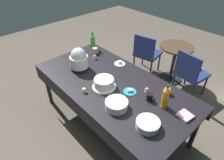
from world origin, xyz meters
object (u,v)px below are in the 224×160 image
Objects in this scene: coffee_mug_olive at (167,91)px; cupcake_berry at (84,90)px; dessert_plate_teal at (130,91)px; maroon_chair_left at (146,52)px; ceramic_snack_bowl at (117,104)px; cupcake_rose at (147,90)px; frosted_layer_cake at (104,83)px; round_cafe_table at (175,57)px; coffee_mug_tan at (95,51)px; maroon_chair_right at (190,72)px; dessert_plate_white at (120,63)px; dessert_plate_charcoal at (78,54)px; glass_salad_bowl at (148,124)px; soda_bottle_lime_soda at (93,41)px; coffee_mug_black at (150,97)px; slow_cooker at (79,60)px; cupcake_mint at (95,57)px; potluck_table at (112,87)px; soda_bottle_orange_juice at (165,97)px.

cupcake_berry is at bearing -133.61° from coffee_mug_olive.
maroon_chair_left is at bearing 121.16° from dessert_plate_teal.
ceramic_snack_bowl is 0.46m from cupcake_rose.
frosted_layer_cake reaches higher than round_cafe_table.
maroon_chair_right is (1.17, 1.05, -0.31)m from coffee_mug_tan.
dessert_plate_teal is 1.26× the size of coffee_mug_tan.
cupcake_rose is 1.52m from round_cafe_table.
dessert_plate_charcoal is at bearing -155.09° from dessert_plate_white.
glass_salad_bowl is at bearing -65.95° from round_cafe_table.
frosted_layer_cake is at bearing -30.47° from soda_bottle_lime_soda.
glass_salad_bowl is at bearing -31.00° from dessert_plate_white.
frosted_layer_cake reaches higher than glass_salad_bowl.
coffee_mug_black is at bearing 13.67° from dessert_plate_teal.
slow_cooker is 0.51m from coffee_mug_tan.
dessert_plate_charcoal is 2.22× the size of cupcake_mint.
cupcake_mint is at bearing 161.01° from potluck_table.
maroon_chair_left is at bearing 111.10° from potluck_table.
coffee_mug_black reaches higher than cupcake_berry.
coffee_mug_tan reaches higher than coffee_mug_olive.
frosted_layer_cake is 0.78m from glass_salad_bowl.
dessert_plate_charcoal reaches higher than round_cafe_table.
soda_bottle_orange_juice is at bearing -7.59° from coffee_mug_tan.
slow_cooker is at bearing -158.19° from coffee_mug_olive.
dessert_plate_teal is at bearing -15.55° from coffee_mug_tan.
cupcake_mint is (-1.41, 0.44, -0.01)m from glass_salad_bowl.
soda_bottle_orange_juice is 2.71× the size of coffee_mug_olive.
cupcake_rose is 0.23× the size of soda_bottle_orange_juice.
dessert_plate_white reaches higher than dessert_plate_teal.
dessert_plate_charcoal is 0.34m from soda_bottle_lime_soda.
dessert_plate_white is at bearing 123.97° from potluck_table.
soda_bottle_lime_soda is 1.69m from maroon_chair_right.
coffee_mug_olive is (0.60, 0.35, 0.10)m from potluck_table.
frosted_layer_cake is 1.85× the size of dessert_plate_teal.
maroon_chair_right is (-0.38, 1.61, -0.30)m from glass_salad_bowl.
cupcake_berry is at bearing -169.95° from glass_salad_bowl.
maroon_chair_right is at bearing 74.24° from potluck_table.
ceramic_snack_bowl is 1.57× the size of dessert_plate_teal.
ceramic_snack_bowl is 1.47m from soda_bottle_lime_soda.
round_cafe_table is (-0.05, 1.61, -0.19)m from potluck_table.
cupcake_mint is (-1.00, 0.48, -0.01)m from ceramic_snack_bowl.
maroon_chair_right reaches higher than coffee_mug_black.
frosted_layer_cake is 0.53m from cupcake_rose.
frosted_layer_cake is at bearing -143.18° from cupcake_rose.
dessert_plate_charcoal is 0.28m from coffee_mug_tan.
potluck_table is at bearing -171.41° from dessert_plate_teal.
coffee_mug_black is (0.54, 0.23, -0.02)m from frosted_layer_cake.
dessert_plate_charcoal is at bearing -87.82° from soda_bottle_lime_soda.
potluck_table is 19.13× the size of coffee_mug_black.
cupcake_rose is 1.20m from coffee_mug_tan.
frosted_layer_cake reaches higher than dessert_plate_teal.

